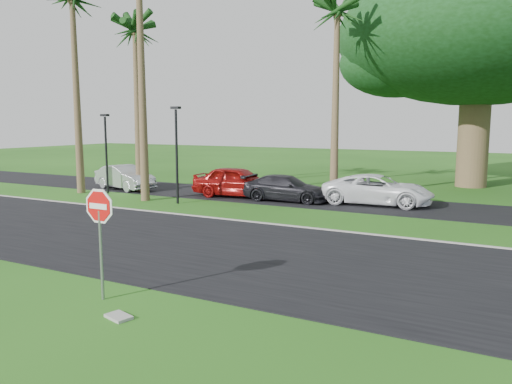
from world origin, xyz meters
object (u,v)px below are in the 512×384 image
at_px(car_red, 238,182).
at_px(car_dark, 286,189).
at_px(stop_sign_near, 100,221).
at_px(car_silver, 125,178).
at_px(car_minivan, 378,190).

bearing_deg(car_red, car_dark, -96.77).
distance_m(stop_sign_near, car_dark, 14.79).
distance_m(car_silver, car_dark, 10.12).
distance_m(car_silver, car_minivan, 14.49).
height_order(stop_sign_near, car_dark, stop_sign_near).
height_order(car_red, car_dark, car_red).
relative_size(car_silver, car_red, 0.90).
bearing_deg(car_silver, stop_sign_near, -124.86).
distance_m(stop_sign_near, car_red, 15.47).
xyz_separation_m(car_silver, car_minivan, (14.42, 1.46, 0.01)).
bearing_deg(car_silver, car_minivan, -69.96).
distance_m(car_red, car_minivan, 7.19).
bearing_deg(car_red, car_minivan, -88.33).
height_order(stop_sign_near, car_minivan, stop_sign_near).
bearing_deg(car_red, stop_sign_near, -167.46).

